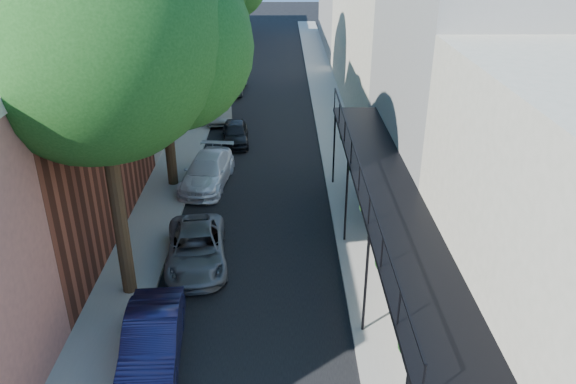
{
  "coord_description": "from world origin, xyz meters",
  "views": [
    {
      "loc": [
        1.0,
        -4.67,
        10.66
      ],
      "look_at": [
        1.22,
        11.49,
        2.8
      ],
      "focal_mm": 35.0,
      "sensor_mm": 36.0,
      "label": 1
    }
  ],
  "objects_px": {
    "parked_car_b": "(153,340)",
    "parked_car_e": "(235,133)",
    "parked_car_d": "(207,171)",
    "parked_car_f": "(220,109)",
    "parked_car_c": "(197,248)",
    "oak_mid": "(168,21)",
    "parked_car_g": "(228,82)",
    "oak_near": "(113,38)"
  },
  "relations": [
    {
      "from": "parked_car_b",
      "to": "parked_car_e",
      "type": "distance_m",
      "value": 16.26
    },
    {
      "from": "parked_car_d",
      "to": "parked_car_f",
      "type": "xyz_separation_m",
      "value": [
        -0.34,
        9.1,
        0.0
      ]
    },
    {
      "from": "parked_car_c",
      "to": "parked_car_f",
      "type": "distance_m",
      "value": 15.5
    },
    {
      "from": "oak_mid",
      "to": "parked_car_d",
      "type": "bearing_deg",
      "value": -8.13
    },
    {
      "from": "parked_car_f",
      "to": "parked_car_d",
      "type": "bearing_deg",
      "value": -93.69
    },
    {
      "from": "parked_car_d",
      "to": "parked_car_e",
      "type": "bearing_deg",
      "value": 87.4
    },
    {
      "from": "oak_mid",
      "to": "parked_car_b",
      "type": "bearing_deg",
      "value": -84.95
    },
    {
      "from": "parked_car_c",
      "to": "parked_car_f",
      "type": "relative_size",
      "value": 1.08
    },
    {
      "from": "parked_car_g",
      "to": "parked_car_c",
      "type": "bearing_deg",
      "value": -85.62
    },
    {
      "from": "parked_car_d",
      "to": "parked_car_e",
      "type": "height_order",
      "value": "parked_car_d"
    },
    {
      "from": "parked_car_f",
      "to": "parked_car_b",
      "type": "bearing_deg",
      "value": -95.31
    },
    {
      "from": "oak_near",
      "to": "parked_car_c",
      "type": "xyz_separation_m",
      "value": [
        1.47,
        1.42,
        -7.28
      ]
    },
    {
      "from": "parked_car_e",
      "to": "parked_car_g",
      "type": "height_order",
      "value": "parked_car_g"
    },
    {
      "from": "oak_near",
      "to": "parked_car_c",
      "type": "distance_m",
      "value": 7.56
    },
    {
      "from": "oak_near",
      "to": "parked_car_c",
      "type": "relative_size",
      "value": 2.65
    },
    {
      "from": "parked_car_f",
      "to": "parked_car_c",
      "type": "bearing_deg",
      "value": -93.21
    },
    {
      "from": "parked_car_f",
      "to": "parked_car_g",
      "type": "relative_size",
      "value": 0.82
    },
    {
      "from": "parked_car_e",
      "to": "oak_mid",
      "type": "bearing_deg",
      "value": -116.39
    },
    {
      "from": "parked_car_d",
      "to": "parked_car_b",
      "type": "bearing_deg",
      "value": -83.89
    },
    {
      "from": "oak_near",
      "to": "parked_car_b",
      "type": "xyz_separation_m",
      "value": [
        0.94,
        -3.29,
        -7.21
      ]
    },
    {
      "from": "oak_mid",
      "to": "parked_car_d",
      "type": "xyz_separation_m",
      "value": [
        1.15,
        -0.17,
        -6.4
      ]
    },
    {
      "from": "parked_car_b",
      "to": "parked_car_f",
      "type": "xyz_separation_m",
      "value": [
        -0.18,
        20.19,
        -0.01
      ]
    },
    {
      "from": "oak_mid",
      "to": "parked_car_d",
      "type": "distance_m",
      "value": 6.51
    },
    {
      "from": "oak_mid",
      "to": "parked_car_c",
      "type": "height_order",
      "value": "oak_mid"
    },
    {
      "from": "oak_mid",
      "to": "parked_car_g",
      "type": "bearing_deg",
      "value": 86.87
    },
    {
      "from": "parked_car_b",
      "to": "parked_car_d",
      "type": "relative_size",
      "value": 0.9
    },
    {
      "from": "parked_car_e",
      "to": "oak_near",
      "type": "bearing_deg",
      "value": -102.94
    },
    {
      "from": "oak_near",
      "to": "parked_car_b",
      "type": "bearing_deg",
      "value": -73.99
    },
    {
      "from": "parked_car_c",
      "to": "parked_car_g",
      "type": "relative_size",
      "value": 0.88
    },
    {
      "from": "oak_near",
      "to": "parked_car_f",
      "type": "xyz_separation_m",
      "value": [
        0.77,
        16.9,
        -7.22
      ]
    },
    {
      "from": "oak_near",
      "to": "parked_car_f",
      "type": "height_order",
      "value": "oak_near"
    },
    {
      "from": "oak_near",
      "to": "parked_car_c",
      "type": "bearing_deg",
      "value": 43.95
    },
    {
      "from": "parked_car_b",
      "to": "parked_car_c",
      "type": "height_order",
      "value": "parked_car_b"
    },
    {
      "from": "parked_car_c",
      "to": "oak_mid",
      "type": "bearing_deg",
      "value": 96.12
    },
    {
      "from": "parked_car_d",
      "to": "parked_car_c",
      "type": "bearing_deg",
      "value": -79.77
    },
    {
      "from": "parked_car_b",
      "to": "parked_car_g",
      "type": "xyz_separation_m",
      "value": [
        -0.18,
        26.21,
        0.01
      ]
    },
    {
      "from": "oak_mid",
      "to": "parked_car_g",
      "type": "relative_size",
      "value": 2.09
    },
    {
      "from": "oak_near",
      "to": "parked_car_d",
      "type": "distance_m",
      "value": 10.69
    },
    {
      "from": "oak_mid",
      "to": "parked_car_g",
      "type": "distance_m",
      "value": 16.28
    },
    {
      "from": "parked_car_b",
      "to": "parked_car_c",
      "type": "xyz_separation_m",
      "value": [
        0.53,
        4.7,
        -0.07
      ]
    },
    {
      "from": "parked_car_b",
      "to": "parked_car_g",
      "type": "distance_m",
      "value": 26.21
    },
    {
      "from": "oak_near",
      "to": "parked_car_g",
      "type": "bearing_deg",
      "value": 88.08
    }
  ]
}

